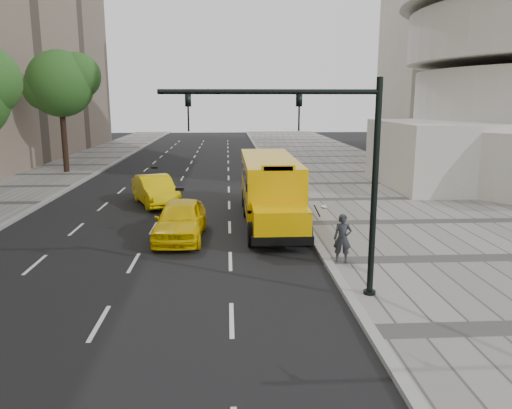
{
  "coord_description": "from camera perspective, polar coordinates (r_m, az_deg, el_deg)",
  "views": [
    {
      "loc": [
        2.44,
        -22.47,
        5.77
      ],
      "look_at": [
        3.5,
        -4.0,
        1.9
      ],
      "focal_mm": 35.0,
      "sensor_mm": 36.0,
      "label": 1
    }
  ],
  "objects": [
    {
      "name": "ground",
      "position": [
        23.33,
        -9.19,
        -2.66
      ],
      "size": [
        140.0,
        140.0,
        0.0
      ],
      "primitive_type": "plane",
      "color": "black",
      "rests_on": "ground"
    },
    {
      "name": "sidewalk_museum",
      "position": [
        25.08,
        19.24,
        -1.98
      ],
      "size": [
        12.0,
        140.0,
        0.15
      ],
      "primitive_type": "cube",
      "color": "gray",
      "rests_on": "ground"
    },
    {
      "name": "curb_museum",
      "position": [
        23.46,
        5.55,
        -2.29
      ],
      "size": [
        0.3,
        140.0,
        0.15
      ],
      "primitive_type": "cube",
      "color": "gray",
      "rests_on": "ground"
    },
    {
      "name": "tree_c",
      "position": [
        42.63,
        -21.37,
        12.8
      ],
      "size": [
        5.78,
        5.14,
        9.61
      ],
      "color": "black",
      "rests_on": "ground"
    },
    {
      "name": "school_bus",
      "position": [
        24.65,
        1.56,
        2.46
      ],
      "size": [
        2.96,
        11.56,
        3.19
      ],
      "color": "#E7AA00",
      "rests_on": "ground"
    },
    {
      "name": "taxi_near",
      "position": [
        21.31,
        -8.63,
        -1.72
      ],
      "size": [
        2.14,
        4.95,
        1.66
      ],
      "primitive_type": "imported",
      "rotation": [
        0.0,
        0.0,
        -0.04
      ],
      "color": "#EFC701",
      "rests_on": "ground"
    },
    {
      "name": "taxi_far",
      "position": [
        28.66,
        -11.44,
        1.62
      ],
      "size": [
        3.4,
        5.23,
        1.63
      ],
      "primitive_type": "imported",
      "rotation": [
        0.0,
        0.0,
        0.37
      ],
      "color": "#EFC701",
      "rests_on": "ground"
    },
    {
      "name": "pedestrian",
      "position": [
        17.81,
        9.87,
        -3.84
      ],
      "size": [
        0.71,
        0.55,
        1.74
      ],
      "primitive_type": "imported",
      "rotation": [
        0.0,
        0.0,
        -0.22
      ],
      "color": "#26282D",
      "rests_on": "sidewalk_museum"
    },
    {
      "name": "traffic_signal",
      "position": [
        14.09,
        8.03,
        4.85
      ],
      "size": [
        6.18,
        0.36,
        6.4
      ],
      "color": "black",
      "rests_on": "ground"
    }
  ]
}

